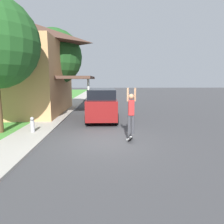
% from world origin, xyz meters
% --- Properties ---
extents(ground_plane, '(120.00, 120.00, 0.00)m').
position_xyz_m(ground_plane, '(0.00, 0.00, 0.00)').
color(ground_plane, '#3D3D3F').
extents(sidewalk, '(1.80, 80.00, 0.10)m').
position_xyz_m(sidewalk, '(-3.60, 6.00, 0.05)').
color(sidewalk, '#ADA89E').
rests_on(sidewalk, ground_plane).
extents(house, '(12.10, 8.75, 7.74)m').
position_xyz_m(house, '(-7.92, 7.78, 4.09)').
color(house, tan).
rests_on(house, lawn).
extents(lawn_tree_far, '(4.74, 4.74, 6.94)m').
position_xyz_m(lawn_tree_far, '(-4.27, 9.15, 4.64)').
color(lawn_tree_far, brown).
rests_on(lawn_tree_far, lawn).
extents(suv_parked, '(2.02, 4.43, 2.11)m').
position_xyz_m(suv_parked, '(-0.11, 4.66, 1.11)').
color(suv_parked, maroon).
rests_on(suv_parked, ground_plane).
extents(car_down_street, '(1.91, 4.09, 1.35)m').
position_xyz_m(car_down_street, '(-1.19, 18.39, 0.64)').
color(car_down_street, silver).
rests_on(car_down_street, ground_plane).
extents(skateboarder, '(0.41, 0.24, 2.07)m').
position_xyz_m(skateboarder, '(1.25, 0.04, 1.38)').
color(skateboarder, '#38383D').
rests_on(skateboarder, ground_plane).
extents(skateboard, '(0.36, 0.78, 0.39)m').
position_xyz_m(skateboard, '(1.21, -0.04, 0.09)').
color(skateboard, black).
rests_on(skateboard, ground_plane).
extents(fire_hydrant, '(0.20, 0.20, 0.77)m').
position_xyz_m(fire_hydrant, '(-3.58, 1.33, 0.47)').
color(fire_hydrant, '#99999E').
rests_on(fire_hydrant, sidewalk).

